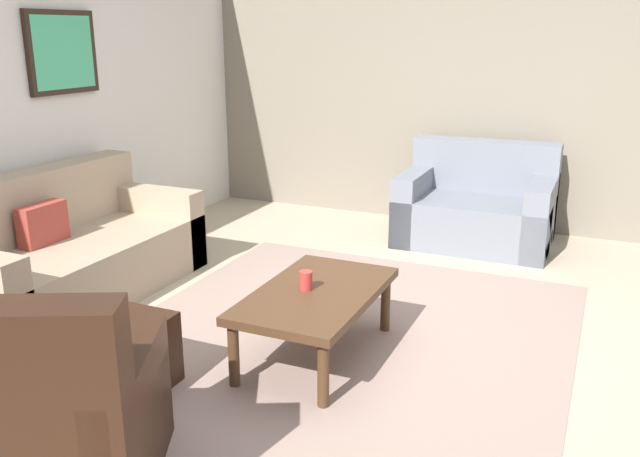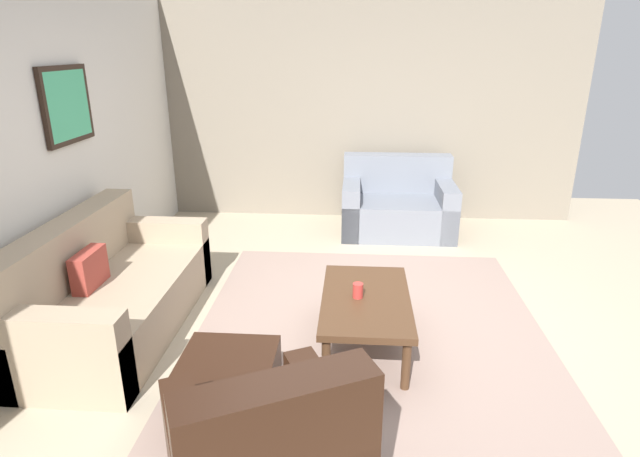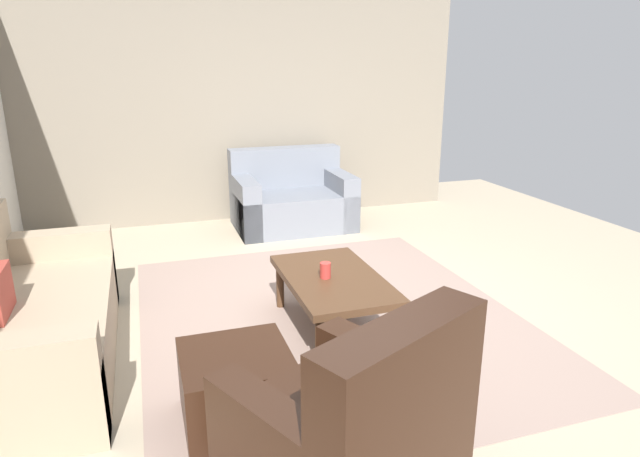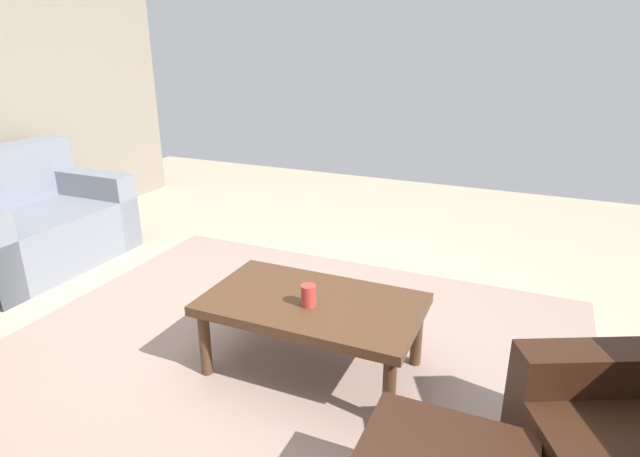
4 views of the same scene
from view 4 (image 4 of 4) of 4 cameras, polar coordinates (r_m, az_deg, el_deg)
The scene contains 5 objects.
ground_plane at distance 2.99m, azimuth -3.83°, elevation -13.69°, with size 8.00×8.00×0.00m, color tan.
area_rug at distance 2.99m, azimuth -3.83°, elevation -13.62°, with size 3.20×2.72×0.01m, color gray.
couch_loveseat at distance 4.63m, azimuth -29.59°, elevation 0.19°, with size 0.91×1.30×0.88m.
coffee_table at distance 2.70m, azimuth -0.85°, elevation -8.77°, with size 1.10×0.64×0.41m.
cup at distance 2.59m, azimuth -1.26°, elevation -7.33°, with size 0.08×0.08×0.11m, color #B2332D.
Camera 4 is at (-1.17, 2.20, 1.65)m, focal length 29.30 mm.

